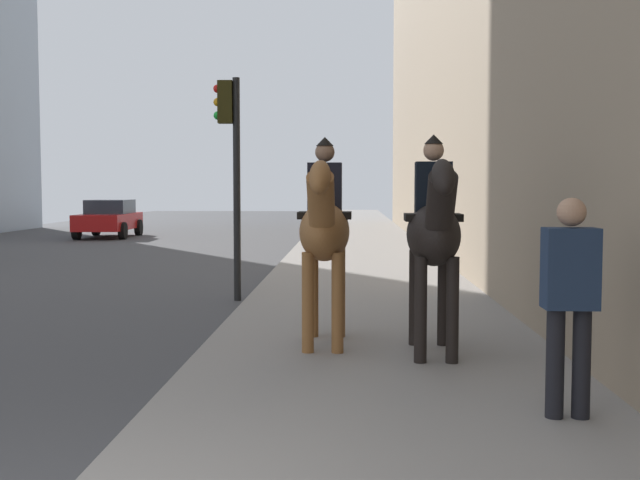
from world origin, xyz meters
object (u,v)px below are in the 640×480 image
at_px(pedestrian_greeting, 570,292).
at_px(traffic_light_near_curb, 231,152).
at_px(car_mid_lane, 109,218).
at_px(mounted_horse_near, 324,229).
at_px(mounted_horse_far, 434,231).

bearing_deg(pedestrian_greeting, traffic_light_near_curb, 28.30).
bearing_deg(car_mid_lane, mounted_horse_near, 21.09).
distance_m(mounted_horse_near, traffic_light_near_curb, 4.69).
xyz_separation_m(mounted_horse_far, traffic_light_near_curb, (4.70, 2.85, 1.06)).
relative_size(mounted_horse_near, mounted_horse_far, 1.00).
xyz_separation_m(mounted_horse_far, car_mid_lane, (21.20, 10.09, -0.69)).
height_order(pedestrian_greeting, traffic_light_near_curb, traffic_light_near_curb).
relative_size(mounted_horse_far, car_mid_lane, 0.57).
distance_m(car_mid_lane, traffic_light_near_curb, 18.10).
relative_size(pedestrian_greeting, traffic_light_near_curb, 0.46).
bearing_deg(car_mid_lane, pedestrian_greeting, 22.75).
bearing_deg(pedestrian_greeting, mounted_horse_far, 20.15).
height_order(pedestrian_greeting, car_mid_lane, pedestrian_greeting).
distance_m(mounted_horse_far, car_mid_lane, 23.49).
relative_size(mounted_horse_far, traffic_light_near_curb, 0.63).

